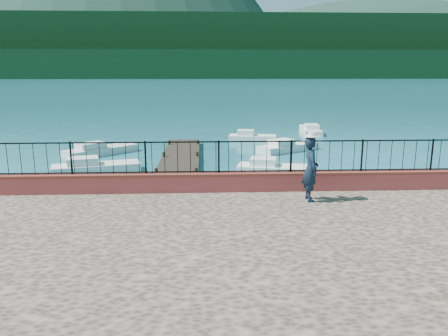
{
  "coord_description": "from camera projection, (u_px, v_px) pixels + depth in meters",
  "views": [
    {
      "loc": [
        -0.77,
        -9.22,
        4.8
      ],
      "look_at": [
        -0.23,
        2.0,
        2.3
      ],
      "focal_mm": 35.0,
      "sensor_mm": 36.0,
      "label": 1
    }
  ],
  "objects": [
    {
      "name": "ground",
      "position": [
        238.0,
        284.0,
        10.07
      ],
      "size": [
        2000.0,
        2000.0,
        0.0
      ],
      "primitive_type": "plane",
      "color": "#19596B",
      "rests_on": "ground"
    },
    {
      "name": "parapet",
      "position": [
        229.0,
        182.0,
        13.35
      ],
      "size": [
        28.0,
        0.46,
        0.58
      ],
      "primitive_type": "cube",
      "color": "#AF3F42",
      "rests_on": "promenade"
    },
    {
      "name": "railing",
      "position": [
        229.0,
        157.0,
        13.19
      ],
      "size": [
        27.0,
        0.05,
        0.95
      ],
      "primitive_type": "cube",
      "color": "black",
      "rests_on": "parapet"
    },
    {
      "name": "dock",
      "position": [
        179.0,
        167.0,
        21.64
      ],
      "size": [
        2.0,
        16.0,
        0.3
      ],
      "primitive_type": "cube",
      "color": "#2D231C",
      "rests_on": "ground"
    },
    {
      "name": "far_forest",
      "position": [
        203.0,
        65.0,
        300.62
      ],
      "size": [
        900.0,
        60.0,
        18.0
      ],
      "primitive_type": "cube",
      "color": "black",
      "rests_on": "ground"
    },
    {
      "name": "foothills",
      "position": [
        203.0,
        50.0,
        356.3
      ],
      "size": [
        900.0,
        120.0,
        44.0
      ],
      "primitive_type": "cube",
      "color": "black",
      "rests_on": "ground"
    },
    {
      "name": "companion_hill",
      "position": [
        372.0,
        75.0,
        566.51
      ],
      "size": [
        448.0,
        384.0,
        180.0
      ],
      "primitive_type": "ellipsoid",
      "color": "#142D23",
      "rests_on": "ground"
    },
    {
      "name": "person",
      "position": [
        311.0,
        169.0,
        12.24
      ],
      "size": [
        0.47,
        0.69,
        1.83
      ],
      "primitive_type": "imported",
      "rotation": [
        0.0,
        0.0,
        1.62
      ],
      "color": "black",
      "rests_on": "promenade"
    },
    {
      "name": "hat",
      "position": [
        312.0,
        134.0,
        12.03
      ],
      "size": [
        0.44,
        0.44,
        0.12
      ],
      "primitive_type": "cylinder",
      "color": "white",
      "rests_on": "person"
    },
    {
      "name": "boat_0",
      "position": [
        96.0,
        164.0,
        21.07
      ],
      "size": [
        4.29,
        2.38,
        0.8
      ],
      "primitive_type": "cube",
      "rotation": [
        0.0,
        0.0,
        0.28
      ],
      "color": "silver",
      "rests_on": "ground"
    },
    {
      "name": "boat_1",
      "position": [
        274.0,
        166.0,
        20.69
      ],
      "size": [
        3.63,
        2.05,
        0.8
      ],
      "primitive_type": "cube",
      "rotation": [
        0.0,
        0.0,
        -0.23
      ],
      "color": "white",
      "rests_on": "ground"
    },
    {
      "name": "boat_2",
      "position": [
        288.0,
        145.0,
        26.72
      ],
      "size": [
        4.15,
        3.35,
        0.8
      ],
      "primitive_type": "cube",
      "rotation": [
        0.0,
        0.0,
        0.58
      ],
      "color": "silver",
      "rests_on": "ground"
    },
    {
      "name": "boat_3",
      "position": [
        101.0,
        148.0,
        25.64
      ],
      "size": [
        4.05,
        3.97,
        0.8
      ],
      "primitive_type": "cube",
      "rotation": [
        0.0,
        0.0,
        0.77
      ],
      "color": "silver",
      "rests_on": "ground"
    },
    {
      "name": "boat_4",
      "position": [
        253.0,
        135.0,
        30.51
      ],
      "size": [
        3.45,
        1.85,
        0.8
      ],
      "primitive_type": "cube",
      "rotation": [
        0.0,
        0.0,
        -0.17
      ],
      "color": "silver",
      "rests_on": "ground"
    },
    {
      "name": "boat_5",
      "position": [
        311.0,
        128.0,
        34.46
      ],
      "size": [
        1.74,
        4.4,
        0.8
      ],
      "primitive_type": "cube",
      "rotation": [
        0.0,
        0.0,
        1.47
      ],
      "color": "silver",
      "rests_on": "ground"
    }
  ]
}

